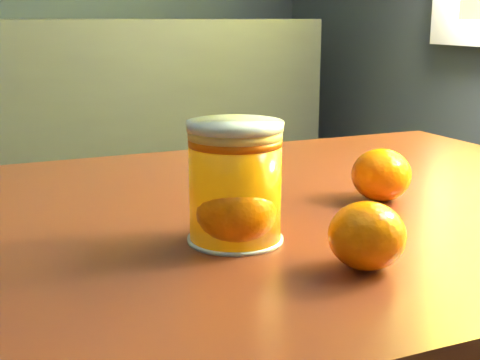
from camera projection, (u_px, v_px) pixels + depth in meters
name	position (u px, v px, depth m)	size (l,w,h in m)	color
table	(261.00, 285.00, 0.74)	(0.99, 0.73, 0.71)	maroon
juice_glass	(235.00, 183.00, 0.60)	(0.09, 0.09, 0.11)	orange
orange_front	(236.00, 211.00, 0.59)	(0.07, 0.07, 0.06)	#FF6F05
orange_back	(381.00, 175.00, 0.74)	(0.07, 0.07, 0.06)	#FF6F05
orange_extra	(367.00, 236.00, 0.54)	(0.06, 0.06, 0.06)	#FF6F05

